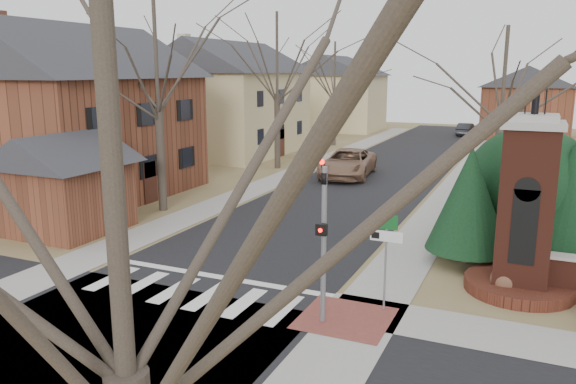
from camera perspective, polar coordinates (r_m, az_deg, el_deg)
The scene contains 26 objects.
ground at distance 16.78m, azimuth -11.37°, elevation -11.03°, with size 120.00×120.00×0.00m, color olive.
main_street at distance 36.26m, azimuth 9.00°, elevation 1.68°, with size 8.00×70.00×0.01m, color black.
cross_street at distance 14.68m, azimuth -18.34°, elevation -14.94°, with size 120.00×8.00×0.01m, color black.
crosswalk_zone at distance 17.38m, azimuth -9.84°, elevation -10.09°, with size 8.00×2.20×0.02m, color silver.
stop_bar at distance 18.55m, azimuth -7.25°, elevation -8.54°, with size 8.00×0.35×0.02m, color silver.
sidewalk_right_main at distance 35.32m, azimuth 17.17°, elevation 1.00°, with size 2.00×60.00×0.02m, color gray.
sidewalk_left at distance 37.90m, azimuth 1.39°, elevation 2.29°, with size 2.00×60.00×0.02m, color gray.
curb_apron at distance 15.59m, azimuth 5.83°, elevation -12.66°, with size 2.40×2.40×0.02m, color brown.
traffic_signal_pole at distance 14.46m, azimuth 3.64°, elevation -3.73°, with size 0.28×0.41×4.50m.
sign_post at distance 15.59m, azimuth 9.91°, elevation -5.15°, with size 0.90×0.07×2.75m.
brick_gate_monument at distance 18.02m, azimuth 22.90°, elevation -2.86°, with size 3.20×3.20×6.47m.
house_brick_left at distance 31.58m, azimuth -20.76°, elevation 8.01°, with size 9.80×11.80×9.42m.
house_stucco_left at distance 45.53m, azimuth -5.94°, elevation 9.70°, with size 9.80×12.80×9.28m.
garage_left at distance 24.83m, azimuth -21.78°, elevation 1.34°, with size 4.80×4.80×4.29m.
house_distant_left at distance 64.10m, azimuth 4.76°, elevation 10.14°, with size 10.80×8.80×8.53m.
house_distant_right at distance 60.56m, azimuth 23.12°, elevation 8.52°, with size 8.80×8.80×7.30m.
evergreen_near at distance 20.03m, azimuth 17.95°, elevation -0.64°, with size 2.80×2.80×4.10m.
evergreen_mass at distance 22.37m, azimuth 23.25°, elevation 0.52°, with size 4.80×4.80×4.80m, color black.
bare_tree_0 at distance 26.87m, azimuth -13.32°, elevation 14.35°, with size 8.05×8.05×11.15m.
bare_tree_1 at distance 38.08m, azimuth -1.13°, elevation 14.45°, with size 8.40×8.40×11.64m.
bare_tree_2 at distance 50.30m, azimuth 4.78°, elevation 12.73°, with size 7.35×7.35×10.19m.
bare_tree_3 at distance 28.53m, azimuth 21.19°, elevation 11.70°, with size 7.00×7.00×9.70m.
bare_tree_4 at distance 4.66m, azimuth -17.86°, elevation 9.14°, with size 6.65×6.65×9.21m.
pickup_truck at distance 35.51m, azimuth 6.09°, elevation 2.94°, with size 2.86×6.20×1.72m, color #8A644B.
distant_car at distance 60.86m, azimuth 17.64°, elevation 6.10°, with size 1.37×3.92×1.29m, color #303337.
dry_shrub_left at distance 18.16m, azimuth 21.14°, elevation -8.37°, with size 0.85×0.85×0.85m, color brown.
Camera 1 is at (9.09, -12.48, 6.56)m, focal length 35.00 mm.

